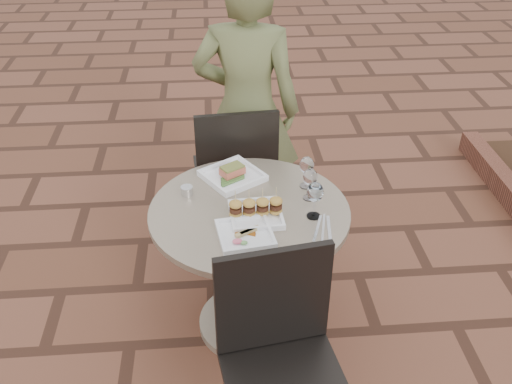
{
  "coord_description": "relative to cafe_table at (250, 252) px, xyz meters",
  "views": [
    {
      "loc": [
        -0.36,
        -1.97,
        2.2
      ],
      "look_at": [
        -0.2,
        0.1,
        0.82
      ],
      "focal_mm": 40.0,
      "sensor_mm": 36.0,
      "label": 1
    }
  ],
  "objects": [
    {
      "name": "ground",
      "position": [
        0.23,
        -0.1,
        -0.48
      ],
      "size": [
        60.0,
        60.0,
        0.0
      ],
      "primitive_type": "plane",
      "color": "brown",
      "rests_on": "ground"
    },
    {
      "name": "cafe_table",
      "position": [
        0.0,
        0.0,
        0.0
      ],
      "size": [
        0.9,
        0.9,
        0.73
      ],
      "color": "gray",
      "rests_on": "ground"
    },
    {
      "name": "chair_far",
      "position": [
        -0.03,
        0.67,
        0.07
      ],
      "size": [
        0.47,
        0.47,
        0.93
      ],
      "rotation": [
        0.0,
        0.0,
        3.22
      ],
      "color": "black",
      "rests_on": "ground"
    },
    {
      "name": "chair_near",
      "position": [
        0.07,
        -0.64,
        0.07
      ],
      "size": [
        0.5,
        0.5,
        0.93
      ],
      "rotation": [
        0.0,
        0.0,
        0.16
      ],
      "color": "black",
      "rests_on": "ground"
    },
    {
      "name": "diner",
      "position": [
        0.04,
        0.82,
        0.34
      ],
      "size": [
        0.66,
        0.5,
        1.64
      ],
      "primitive_type": "imported",
      "rotation": [
        0.0,
        0.0,
        2.95
      ],
      "color": "brown",
      "rests_on": "ground"
    },
    {
      "name": "plate_salmon",
      "position": [
        -0.06,
        0.26,
        0.27
      ],
      "size": [
        0.35,
        0.35,
        0.07
      ],
      "rotation": [
        0.0,
        0.0,
        0.57
      ],
      "color": "white",
      "rests_on": "cafe_table"
    },
    {
      "name": "plate_sliders",
      "position": [
        0.02,
        -0.06,
        0.28
      ],
      "size": [
        0.24,
        0.24,
        0.15
      ],
      "rotation": [
        0.0,
        0.0,
        0.06
      ],
      "color": "white",
      "rests_on": "cafe_table"
    },
    {
      "name": "plate_tuna",
      "position": [
        -0.03,
        -0.2,
        0.26
      ],
      "size": [
        0.25,
        0.25,
        0.03
      ],
      "rotation": [
        0.0,
        0.0,
        0.14
      ],
      "color": "white",
      "rests_on": "cafe_table"
    },
    {
      "name": "wine_glass_right",
      "position": [
        0.28,
        -0.08,
        0.37
      ],
      "size": [
        0.07,
        0.07,
        0.17
      ],
      "color": "white",
      "rests_on": "cafe_table"
    },
    {
      "name": "wine_glass_mid",
      "position": [
        0.28,
        0.06,
        0.36
      ],
      "size": [
        0.07,
        0.07,
        0.16
      ],
      "color": "white",
      "rests_on": "cafe_table"
    },
    {
      "name": "wine_glass_far",
      "position": [
        0.28,
        0.16,
        0.36
      ],
      "size": [
        0.07,
        0.07,
        0.16
      ],
      "color": "white",
      "rests_on": "cafe_table"
    },
    {
      "name": "steel_ramekin",
      "position": [
        -0.28,
        0.14,
        0.27
      ],
      "size": [
        0.06,
        0.06,
        0.04
      ],
      "primitive_type": "cylinder",
      "rotation": [
        0.0,
        0.0,
        0.14
      ],
      "color": "silver",
      "rests_on": "cafe_table"
    },
    {
      "name": "cutlery_set",
      "position": [
        0.3,
        -0.17,
        0.25
      ],
      "size": [
        0.13,
        0.21,
        0.0
      ],
      "primitive_type": null,
      "rotation": [
        0.0,
        0.0,
        -0.19
      ],
      "color": "silver",
      "rests_on": "cafe_table"
    }
  ]
}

